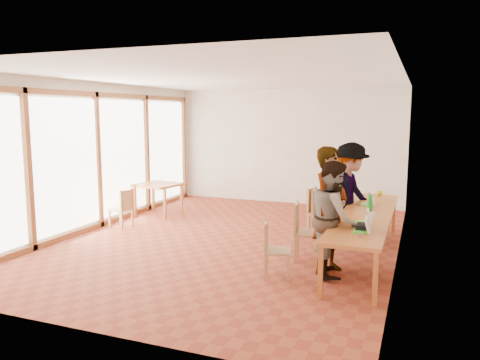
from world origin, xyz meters
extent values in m
plane|color=brown|center=(0.00, 0.00, 0.00)|extent=(8.00, 8.00, 0.00)
cube|color=white|center=(0.00, 4.00, 1.50)|extent=(6.00, 0.10, 3.00)
cube|color=white|center=(0.00, -4.00, 1.50)|extent=(6.00, 0.10, 3.00)
cube|color=white|center=(3.00, 0.00, 1.50)|extent=(0.10, 8.00, 3.00)
cube|color=white|center=(-2.96, 0.00, 1.50)|extent=(0.10, 8.00, 3.00)
cube|color=white|center=(0.00, 0.00, 3.02)|extent=(6.00, 8.00, 0.04)
cube|color=#B46028|center=(2.50, -0.22, 0.72)|extent=(0.80, 4.00, 0.05)
cube|color=#B46028|center=(2.16, -2.16, 0.35)|extent=(0.06, 0.06, 0.70)
cube|color=#B46028|center=(2.16, 1.72, 0.35)|extent=(0.06, 0.06, 0.70)
cube|color=#B46028|center=(2.84, -2.16, 0.35)|extent=(0.06, 0.06, 0.70)
cube|color=#B46028|center=(2.84, 1.72, 0.35)|extent=(0.06, 0.06, 0.70)
cube|color=#B46028|center=(-2.37, 1.40, 0.72)|extent=(0.90, 0.90, 0.05)
cube|color=#B46028|center=(-2.76, 1.01, 0.35)|extent=(0.05, 0.05, 0.70)
cube|color=#B46028|center=(-2.76, 1.79, 0.35)|extent=(0.05, 0.05, 0.70)
cube|color=#B46028|center=(-1.98, 1.01, 0.35)|extent=(0.05, 0.05, 0.70)
cube|color=#B46028|center=(-1.98, 1.79, 0.35)|extent=(0.05, 0.05, 0.70)
cube|color=tan|center=(1.41, -1.59, 0.39)|extent=(0.46, 0.46, 0.04)
cube|color=tan|center=(1.25, -1.63, 0.61)|extent=(0.13, 0.38, 0.40)
cube|color=tan|center=(1.64, -0.64, 0.44)|extent=(0.49, 0.49, 0.04)
cube|color=tan|center=(1.45, -0.66, 0.69)|extent=(0.10, 0.44, 0.45)
cube|color=tan|center=(1.59, 0.86, 0.44)|extent=(0.47, 0.47, 0.04)
cube|color=tan|center=(1.40, 0.84, 0.68)|extent=(0.08, 0.43, 0.45)
cube|color=tan|center=(1.53, 0.95, 0.44)|extent=(0.50, 0.50, 0.04)
cube|color=tan|center=(1.34, 0.99, 0.69)|extent=(0.11, 0.43, 0.45)
cube|color=tan|center=(-2.50, 0.10, 0.39)|extent=(0.42, 0.42, 0.04)
cube|color=tan|center=(-2.33, 0.08, 0.60)|extent=(0.08, 0.38, 0.40)
imported|color=gray|center=(2.07, -1.09, 0.95)|extent=(0.66, 0.80, 1.89)
imported|color=gray|center=(2.14, -1.17, 0.85)|extent=(0.84, 0.97, 1.70)
imported|color=gray|center=(2.12, 0.55, 0.93)|extent=(1.04, 1.36, 1.86)
cube|color=#57D92F|center=(2.56, -1.47, 0.76)|extent=(0.19, 0.27, 0.03)
cube|color=white|center=(2.66, -1.47, 0.86)|extent=(0.08, 0.24, 0.22)
cube|color=#57D92F|center=(2.52, -0.96, 0.76)|extent=(0.21, 0.28, 0.03)
cube|color=white|center=(2.62, -0.96, 0.86)|extent=(0.09, 0.25, 0.23)
cube|color=#57D92F|center=(2.42, 0.52, 0.76)|extent=(0.27, 0.32, 0.03)
cube|color=white|center=(2.51, 0.55, 0.86)|extent=(0.15, 0.26, 0.22)
imported|color=#C5BF0E|center=(2.56, 1.61, 0.80)|extent=(0.12, 0.12, 0.09)
cylinder|color=#127520|center=(2.54, 0.01, 0.89)|extent=(0.07, 0.07, 0.28)
cylinder|color=silver|center=(2.64, -0.50, 0.80)|extent=(0.07, 0.07, 0.09)
cylinder|color=white|center=(2.25, 1.48, 0.78)|extent=(0.08, 0.08, 0.06)
cube|color=#B83E69|center=(2.59, -1.66, 0.76)|extent=(0.05, 0.10, 0.01)
cube|color=black|center=(2.57, -1.36, 0.80)|extent=(0.16, 0.26, 0.09)
camera|label=1|loc=(3.29, -7.91, 2.38)|focal=35.00mm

